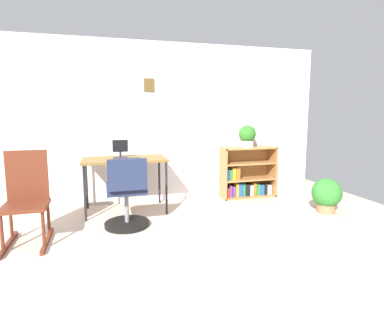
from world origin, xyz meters
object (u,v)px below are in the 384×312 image
monitor (120,150)px  keyboard (127,159)px  potted_plant_on_shelf (247,136)px  office_chair (127,198)px  potted_plant_floor (327,194)px  bookshelf_low (246,175)px  desk (125,162)px  rocking_chair (27,197)px

monitor → keyboard: size_ratio=0.69×
potted_plant_on_shelf → office_chair: bearing=-156.1°
potted_plant_on_shelf → potted_plant_floor: bearing=-54.8°
bookshelf_low → potted_plant_floor: (0.68, -1.04, -0.09)m
desk → potted_plant_on_shelf: (1.87, 0.20, 0.30)m
keyboard → potted_plant_on_shelf: (1.85, 0.33, 0.23)m
desk → keyboard: (0.02, -0.13, 0.06)m
potted_plant_floor → rocking_chair: bearing=179.4°
office_chair → potted_plant_on_shelf: (1.90, 0.84, 0.61)m
keyboard → office_chair: office_chair is taller
keyboard → potted_plant_on_shelf: size_ratio=1.03×
office_chair → desk: bearing=87.2°
monitor → rocking_chair: (-0.99, -0.81, -0.36)m
desk → keyboard: size_ratio=3.12×
keyboard → office_chair: 0.63m
rocking_chair → potted_plant_floor: 3.61m
monitor → bookshelf_low: monitor is taller
desk → bookshelf_low: 1.93m
monitor → rocking_chair: bearing=-140.7°
office_chair → rocking_chair: rocking_chair is taller
office_chair → bookshelf_low: office_chair is taller
keyboard → desk: bearing=97.7°
monitor → desk: bearing=-51.3°
keyboard → office_chair: (-0.05, -0.51, -0.38)m
desk → bookshelf_low: (1.89, 0.25, -0.33)m
keyboard → office_chair: size_ratio=0.42×
desk → bookshelf_low: bookshelf_low is taller
potted_plant_on_shelf → rocking_chair: bearing=-161.9°
bookshelf_low → rocking_chair: bearing=-161.1°
desk → potted_plant_on_shelf: 1.90m
monitor → potted_plant_on_shelf: (1.92, 0.14, 0.14)m
keyboard → rocking_chair: 1.25m
rocking_chair → monitor: bearing=39.3°
bookshelf_low → potted_plant_floor: bookshelf_low is taller
monitor → bookshelf_low: 2.01m
bookshelf_low → potted_plant_on_shelf: bearing=-112.2°
bookshelf_low → potted_plant_on_shelf: (-0.02, -0.05, 0.63)m
bookshelf_low → potted_plant_floor: bearing=-56.9°
potted_plant_floor → desk: bearing=163.0°
monitor → rocking_chair: size_ratio=0.26×
monitor → rocking_chair: monitor is taller
keyboard → potted_plant_floor: (2.55, -0.66, -0.49)m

